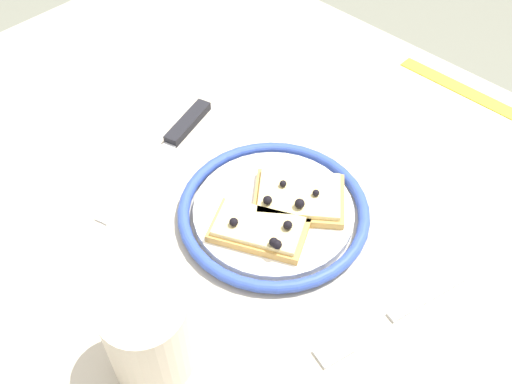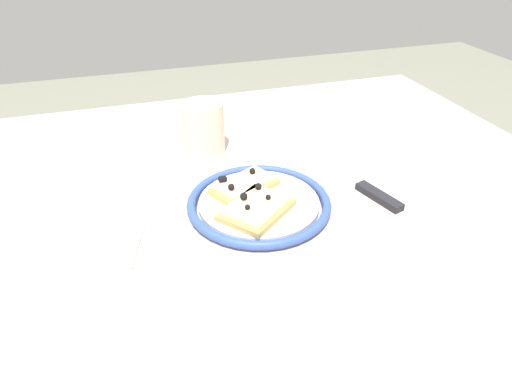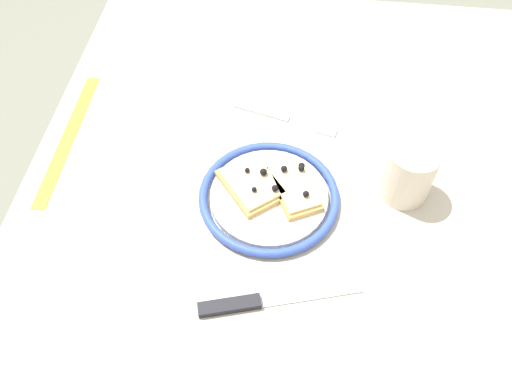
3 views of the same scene
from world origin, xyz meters
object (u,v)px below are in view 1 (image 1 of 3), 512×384
Objects in this scene: cup at (148,336)px; knife at (175,137)px; pizza_slice_far at (259,229)px; dining_table at (242,274)px; fork at (395,315)px; measuring_tape at (497,107)px; pizza_slice_near at (299,197)px; plate at (274,211)px.

knife is at bearing -44.31° from cup.
pizza_slice_far is at bearing 167.57° from knife.
fork is at bearing -169.04° from dining_table.
fork is at bearing 102.92° from measuring_tape.
cup is at bearing 96.49° from pizza_slice_near.
cup is (-0.03, 0.18, 0.03)m from pizza_slice_far.
measuring_tape is at bearing -101.07° from pizza_slice_far.
fork is 0.63× the size of measuring_tape.
measuring_tape is (-0.08, -0.41, -0.02)m from pizza_slice_far.
cup is 0.59m from measuring_tape.
pizza_slice_far is at bearing 109.11° from plate.
fork is 0.39m from measuring_tape.
fork is at bearing -170.73° from pizza_slice_far.
pizza_slice_far is 0.42m from measuring_tape.
pizza_slice_near is at bearing 76.37° from measuring_tape.
dining_table is 0.21m from knife.
pizza_slice_near is 0.07m from pizza_slice_far.
fork is (-0.19, -0.04, 0.08)m from dining_table.
measuring_tape is at bearing -104.19° from plate.
measuring_tape is (-0.09, -0.37, -0.01)m from plate.
measuring_tape is at bearing -95.05° from cup.
cup is (-0.05, 0.17, 0.13)m from dining_table.
plate is 0.04m from pizza_slice_far.
fork is (-0.18, 0.01, -0.01)m from plate.
fork is (-0.17, 0.04, -0.02)m from pizza_slice_near.
knife is at bearing -1.53° from plate.
cup is (0.14, 0.21, 0.05)m from fork.
pizza_slice_far is at bearing -155.98° from dining_table.
measuring_tape is (-0.05, -0.59, -0.05)m from cup.
pizza_slice_far reaches higher than dining_table.
dining_table is 5.87× the size of fork.
cup is (-0.03, 0.25, 0.03)m from pizza_slice_near.
pizza_slice_near is at bearing -105.02° from dining_table.
cup is at bearing 100.88° from plate.
pizza_slice_near is at bearing -115.03° from plate.
cup reaches higher than knife.
pizza_slice_far is at bearing 9.27° from fork.
dining_table is at bearing 163.46° from knife.
cup reaches higher than measuring_tape.
knife is 0.32m from cup.
cup is at bearing 99.00° from pizza_slice_far.
cup reaches higher than pizza_slice_far.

